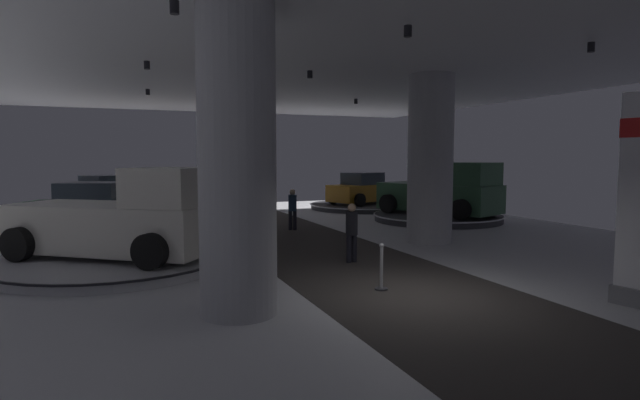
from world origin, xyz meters
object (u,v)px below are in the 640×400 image
at_px(column_right, 430,159).
at_px(pickup_truck_mid_left, 123,221).
at_px(display_platform_far_left, 89,236).
at_px(display_platform_deep_right, 364,206).
at_px(display_car_far_left, 89,210).
at_px(pickup_truck_far_right, 444,193).
at_px(display_car_deep_right, 364,190).
at_px(display_platform_far_right, 437,217).
at_px(visitor_walking_near, 352,229).
at_px(display_platform_deep_left, 111,214).
at_px(column_left, 237,161).
at_px(display_platform_mid_left, 114,260).
at_px(visitor_walking_far, 292,207).
at_px(display_car_deep_left, 109,195).

relative_size(column_right, pickup_truck_mid_left, 1.00).
distance_m(display_platform_far_left, pickup_truck_mid_left, 5.05).
xyz_separation_m(display_platform_far_left, display_platform_deep_right, (13.56, 6.31, -0.00)).
distance_m(display_car_far_left, pickup_truck_far_right, 14.21).
distance_m(display_platform_deep_right, display_car_deep_right, 0.89).
xyz_separation_m(display_platform_deep_right, pickup_truck_far_right, (0.68, -6.39, 1.08)).
height_order(display_platform_far_right, visitor_walking_near, visitor_walking_near).
bearing_deg(pickup_truck_mid_left, display_car_far_left, 102.08).
bearing_deg(display_car_far_left, display_platform_deep_left, 85.35).
xyz_separation_m(column_left, display_platform_deep_left, (-2.31, 17.02, -2.60)).
bearing_deg(pickup_truck_mid_left, display_platform_deep_left, 92.11).
distance_m(display_platform_deep_left, pickup_truck_mid_left, 12.09).
height_order(display_platform_deep_left, pickup_truck_mid_left, pickup_truck_mid_left).
bearing_deg(display_car_deep_right, visitor_walking_near, -117.95).
height_order(display_platform_deep_right, display_platform_far_right, display_platform_far_right).
distance_m(display_platform_deep_right, display_platform_mid_left, 16.81).
relative_size(display_car_far_left, visitor_walking_near, 2.87).
xyz_separation_m(display_platform_mid_left, visitor_walking_near, (5.94, -1.86, 0.76)).
distance_m(column_left, display_car_deep_right, 19.35).
relative_size(display_platform_deep_left, visitor_walking_far, 3.60).
relative_size(display_platform_mid_left, pickup_truck_mid_left, 1.09).
bearing_deg(pickup_truck_mid_left, visitor_walking_near, -16.32).
xyz_separation_m(display_platform_mid_left, display_platform_far_right, (13.32, 4.85, 0.02)).
bearing_deg(pickup_truck_far_right, display_platform_deep_left, 151.84).
xyz_separation_m(display_car_deep_left, pickup_truck_mid_left, (0.47, -12.02, 0.16)).
xyz_separation_m(column_right, display_car_deep_left, (-9.95, 11.67, -1.71)).
relative_size(column_left, pickup_truck_mid_left, 1.00).
bearing_deg(display_car_deep_left, display_platform_deep_left, 36.98).
height_order(display_platform_deep_left, display_car_deep_left, display_car_deep_left).
xyz_separation_m(display_platform_far_left, display_platform_far_right, (14.12, 0.22, 0.01)).
bearing_deg(display_platform_far_left, pickup_truck_far_right, -0.31).
bearing_deg(display_platform_far_right, visitor_walking_far, -177.10).
height_order(visitor_walking_near, visitor_walking_far, same).
height_order(display_car_far_left, display_platform_deep_right, display_car_far_left).
height_order(display_car_far_left, visitor_walking_near, display_car_far_left).
xyz_separation_m(display_car_far_left, display_platform_deep_right, (13.53, 6.32, -0.89)).
height_order(column_right, display_car_far_left, column_right).
bearing_deg(display_car_deep_left, display_platform_far_left, -94.70).
relative_size(display_car_deep_right, pickup_truck_far_right, 0.80).
height_order(pickup_truck_mid_left, visitor_walking_near, pickup_truck_mid_left).
bearing_deg(pickup_truck_far_right, visitor_walking_near, -139.47).
distance_m(display_car_deep_right, display_platform_far_right, 6.17).
xyz_separation_m(display_platform_mid_left, visitor_walking_far, (6.41, 4.50, 0.76)).
bearing_deg(display_platform_far_right, display_platform_deep_right, 95.27).
bearing_deg(display_car_far_left, display_platform_mid_left, -80.50).
bearing_deg(display_platform_deep_right, display_platform_deep_left, 176.02).
distance_m(column_right, visitor_walking_near, 4.68).
xyz_separation_m(display_platform_far_left, display_platform_mid_left, (0.80, -4.63, -0.01)).
height_order(display_platform_deep_right, visitor_walking_far, visitor_walking_far).
distance_m(pickup_truck_far_right, visitor_walking_near, 9.87).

